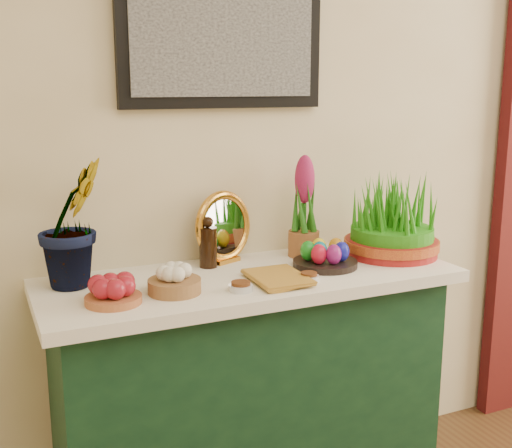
% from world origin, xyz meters
% --- Properties ---
extents(sideboard, '(1.30, 0.45, 0.85)m').
position_xyz_m(sideboard, '(-0.48, 2.00, 0.42)').
color(sideboard, '#163E21').
rests_on(sideboard, ground).
extents(tablecloth, '(1.40, 0.55, 0.04)m').
position_xyz_m(tablecloth, '(-0.48, 2.00, 0.87)').
color(tablecloth, white).
rests_on(tablecloth, sideboard).
extents(hyacinth_green, '(0.34, 0.33, 0.53)m').
position_xyz_m(hyacinth_green, '(-1.03, 2.11, 1.16)').
color(hyacinth_green, '#236D18').
rests_on(hyacinth_green, tablecloth).
extents(apple_bowl, '(0.19, 0.19, 0.08)m').
position_xyz_m(apple_bowl, '(-0.96, 1.89, 0.92)').
color(apple_bowl, '#AA5B33').
rests_on(apple_bowl, tablecloth).
extents(garlic_basket, '(0.21, 0.21, 0.09)m').
position_xyz_m(garlic_basket, '(-0.77, 1.91, 0.93)').
color(garlic_basket, '#9D6D3F').
rests_on(garlic_basket, tablecloth).
extents(vinegar_cruet, '(0.06, 0.06, 0.18)m').
position_xyz_m(vinegar_cruet, '(-0.58, 2.14, 0.97)').
color(vinegar_cruet, black).
rests_on(vinegar_cruet, tablecloth).
extents(mirror, '(0.26, 0.15, 0.26)m').
position_xyz_m(mirror, '(-0.50, 2.18, 1.01)').
color(mirror, gold).
rests_on(mirror, tablecloth).
extents(book, '(0.16, 0.23, 0.03)m').
position_xyz_m(book, '(-0.52, 1.89, 0.91)').
color(book, '#B3802B').
rests_on(book, tablecloth).
extents(spice_dish_left, '(0.07, 0.07, 0.03)m').
position_xyz_m(spice_dish_left, '(-0.58, 1.85, 0.90)').
color(spice_dish_left, silver).
rests_on(spice_dish_left, tablecloth).
extents(spice_dish_right, '(0.07, 0.07, 0.03)m').
position_xyz_m(spice_dish_right, '(-0.33, 1.85, 0.90)').
color(spice_dish_right, silver).
rests_on(spice_dish_right, tablecloth).
extents(egg_plate, '(0.25, 0.25, 0.09)m').
position_xyz_m(egg_plate, '(-0.21, 1.97, 0.93)').
color(egg_plate, black).
rests_on(egg_plate, tablecloth).
extents(hyacinth_pink, '(0.11, 0.11, 0.37)m').
position_xyz_m(hyacinth_pink, '(-0.20, 2.13, 1.06)').
color(hyacinth_pink, '#975A30').
rests_on(hyacinth_pink, tablecloth).
extents(wheatgrass_sabzeh, '(0.35, 0.35, 0.29)m').
position_xyz_m(wheatgrass_sabzeh, '(0.10, 2.01, 1.02)').
color(wheatgrass_sabzeh, maroon).
rests_on(wheatgrass_sabzeh, tablecloth).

